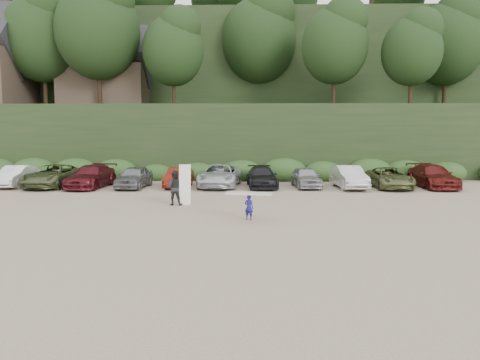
{
  "coord_description": "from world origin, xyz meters",
  "views": [
    {
      "loc": [
        2.12,
        -21.96,
        4.08
      ],
      "look_at": [
        1.48,
        3.0,
        1.3
      ],
      "focal_mm": 35.0,
      "sensor_mm": 36.0,
      "label": 1
    }
  ],
  "objects": [
    {
      "name": "adult_surfer",
      "position": [
        -1.94,
        2.53,
        0.94
      ],
      "size": [
        1.36,
        0.73,
        2.18
      ],
      "color": "black",
      "rests_on": "ground"
    },
    {
      "name": "child_surfer",
      "position": [
        1.99,
        -1.38,
        0.84
      ],
      "size": [
        2.12,
        0.92,
        1.23
      ],
      "color": "navy",
      "rests_on": "ground"
    },
    {
      "name": "ground",
      "position": [
        0.0,
        0.0,
        0.0
      ],
      "size": [
        120.0,
        120.0,
        0.0
      ],
      "primitive_type": "plane",
      "color": "tan",
      "rests_on": "ground"
    },
    {
      "name": "hillside_backdrop",
      "position": [
        -0.26,
        35.93,
        11.22
      ],
      "size": [
        90.0,
        41.5,
        28.0
      ],
      "color": "black",
      "rests_on": "ground"
    },
    {
      "name": "parked_cars",
      "position": [
        -1.29,
        10.01,
        0.75
      ],
      "size": [
        34.5,
        6.28,
        1.57
      ],
      "color": "#A1A1A6",
      "rests_on": "ground"
    }
  ]
}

